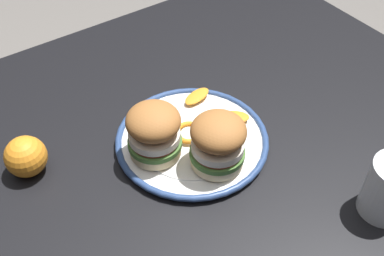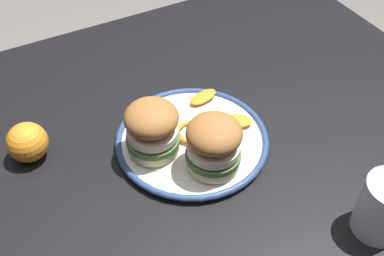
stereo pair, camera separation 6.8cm
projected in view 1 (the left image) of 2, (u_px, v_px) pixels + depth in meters
dining_table at (210, 186)px, 0.91m from camera, size 1.13×1.00×0.71m
dinner_plate at (192, 140)px, 0.85m from camera, size 0.28×0.28×0.02m
sandwich_half_left at (218, 141)px, 0.77m from camera, size 0.13×0.13×0.10m
sandwich_half_right at (154, 131)px, 0.79m from camera, size 0.13×0.13×0.10m
orange_peel_curled at (189, 133)px, 0.85m from camera, size 0.07×0.07×0.01m
orange_peel_strip_long at (197, 96)px, 0.92m from camera, size 0.07×0.04×0.01m
orange_peel_strip_short at (232, 117)px, 0.88m from camera, size 0.07×0.07×0.01m
whole_orange at (26, 157)px, 0.79m from camera, size 0.07×0.07×0.07m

